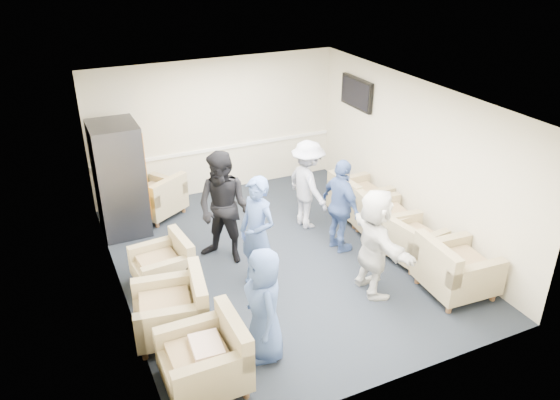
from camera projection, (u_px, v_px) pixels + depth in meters
name	position (u px, v px, depth m)	size (l,w,h in m)	color
floor	(280.00, 259.00, 8.93)	(6.00, 6.00, 0.00)	black
ceiling	(280.00, 98.00, 7.73)	(6.00, 6.00, 0.00)	white
back_wall	(217.00, 127.00, 10.77)	(5.00, 0.02, 2.70)	beige
front_wall	(397.00, 289.00, 5.89)	(5.00, 0.02, 2.70)	beige
left_wall	(113.00, 216.00, 7.39)	(0.02, 6.00, 2.70)	beige
right_wall	(414.00, 159.00, 9.27)	(0.02, 6.00, 2.70)	beige
chair_rail	(218.00, 149.00, 10.95)	(4.98, 0.04, 0.06)	white
tv	(357.00, 93.00, 10.40)	(0.10, 1.00, 0.58)	black
armchair_left_near	(209.00, 360.00, 6.31)	(0.92, 0.92, 0.74)	tan
armchair_left_mid	(175.00, 311.00, 7.12)	(1.06, 1.06, 0.74)	tan
armchair_left_far	(166.00, 265.00, 8.18)	(0.87, 0.87, 0.64)	tan
armchair_right_near	(453.00, 271.00, 7.95)	(1.00, 1.00, 0.76)	tan
armchair_right_midnear	(410.00, 242.00, 8.78)	(0.91, 0.91, 0.65)	tan
armchair_right_midfar	(383.00, 221.00, 9.39)	(0.94, 0.94, 0.69)	tan
armchair_right_far	(357.00, 199.00, 10.12)	(0.95, 0.95, 0.71)	tan
armchair_corner	(158.00, 199.00, 10.15)	(1.20, 1.20, 0.69)	tan
vending_machine	(120.00, 179.00, 9.39)	(0.80, 0.94, 1.98)	#45454C
backpack	(192.00, 279.00, 8.01)	(0.31, 0.25, 0.46)	black
pillow	(207.00, 348.00, 6.22)	(0.45, 0.34, 0.13)	silver
person_front_left	(264.00, 305.00, 6.60)	(0.74, 0.48, 1.52)	#3E5996
person_mid_left	(257.00, 234.00, 7.91)	(0.64, 0.42, 1.76)	#3E5996
person_back_left	(224.00, 208.00, 8.53)	(0.90, 0.70, 1.85)	black
person_back_right	(308.00, 185.00, 9.60)	(1.05, 0.60, 1.62)	white
person_mid_right	(341.00, 206.00, 8.87)	(0.94, 0.39, 1.61)	#3E5996
person_front_right	(375.00, 243.00, 7.79)	(1.53, 0.49, 1.65)	silver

